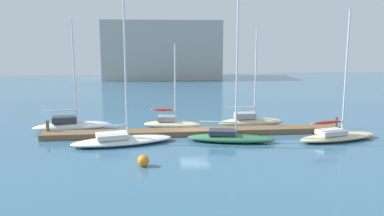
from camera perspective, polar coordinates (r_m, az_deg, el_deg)
ground_plane at (r=34.61m, az=0.38°, el=-3.83°), size 120.00×120.00×0.00m
dock_pier at (r=34.55m, az=0.38°, el=-3.44°), size 25.66×1.73×0.49m
dock_piling_near_end at (r=35.89m, az=-19.90°, el=-2.77°), size 0.28×0.28×1.42m
dock_piling_far_end at (r=37.35m, az=19.83°, el=-2.29°), size 0.28×0.28×1.42m
sailboat_0 at (r=37.52m, az=-16.76°, el=-2.29°), size 7.07×2.92×9.81m
sailboat_1 at (r=31.87m, az=-10.07°, el=-4.35°), size 8.25×4.02×11.46m
sailboat_2 at (r=37.05m, az=-2.94°, el=-2.09°), size 5.58×2.61×7.75m
sailboat_3 at (r=32.26m, az=5.48°, el=-3.98°), size 7.30×3.41×11.63m
sailboat_4 at (r=38.12m, az=8.34°, el=-1.79°), size 6.25×1.84×9.06m
sailboat_5 at (r=34.66m, az=20.00°, el=-3.59°), size 7.49×3.57×10.41m
mooring_buoy_orange at (r=26.35m, az=-6.97°, el=-7.47°), size 0.77×0.77×0.77m
harbor_building_distant at (r=84.91m, az=-4.37°, el=8.29°), size 23.82×12.46×11.75m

